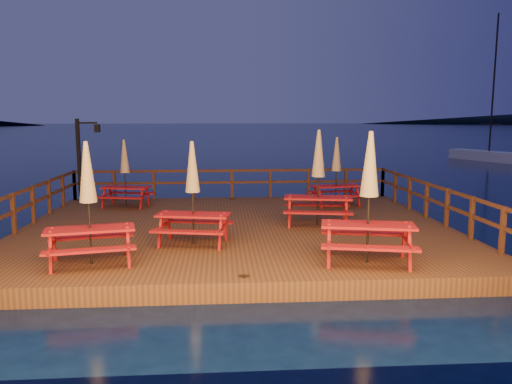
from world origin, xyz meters
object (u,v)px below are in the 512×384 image
lamp_post (83,152)px  picnic_table_0 (336,170)px  picnic_table_1 (125,172)px  sailboat (492,156)px  picnic_table_2 (193,191)px

lamp_post → picnic_table_0: size_ratio=1.26×
picnic_table_0 → picnic_table_1: 7.24m
picnic_table_0 → sailboat: bearing=40.7°
sailboat → picnic_table_0: sailboat is taller
picnic_table_1 → picnic_table_2: bearing=-52.1°
sailboat → picnic_table_2: sailboat is taller
sailboat → picnic_table_2: bearing=-150.1°
picnic_table_0 → picnic_table_2: bearing=-142.6°
sailboat → picnic_table_1: sailboat is taller
picnic_table_1 → picnic_table_2: picnic_table_2 is taller
lamp_post → picnic_table_0: lamp_post is taller
sailboat → picnic_table_0: 27.05m
sailboat → picnic_table_2: size_ratio=4.62×
lamp_post → sailboat: 32.53m
sailboat → picnic_table_1: bearing=-159.8°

